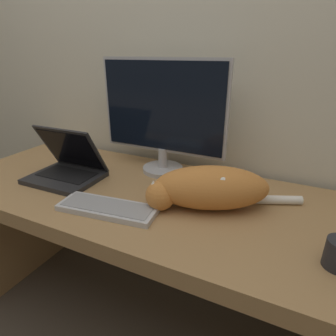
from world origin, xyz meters
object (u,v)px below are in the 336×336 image
(monitor, at_px, (162,114))
(cat, at_px, (208,187))
(laptop, at_px, (67,168))
(external_keyboard, at_px, (108,208))

(monitor, height_order, cat, monitor)
(laptop, xyz_separation_m, external_keyboard, (0.32, -0.15, -0.03))
(laptop, relative_size, external_keyboard, 0.83)
(external_keyboard, relative_size, cat, 0.70)
(monitor, xyz_separation_m, cat, (0.29, -0.22, -0.19))
(cat, bearing_deg, external_keyboard, -173.19)
(monitor, height_order, laptop, monitor)
(monitor, bearing_deg, laptop, -143.13)
(laptop, height_order, external_keyboard, laptop)
(laptop, bearing_deg, cat, 1.46)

